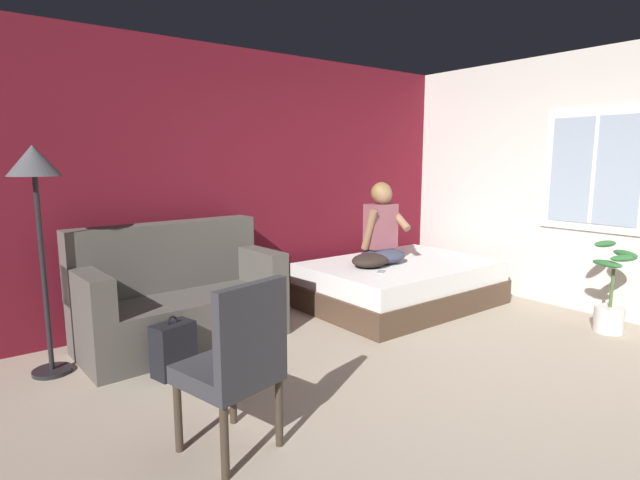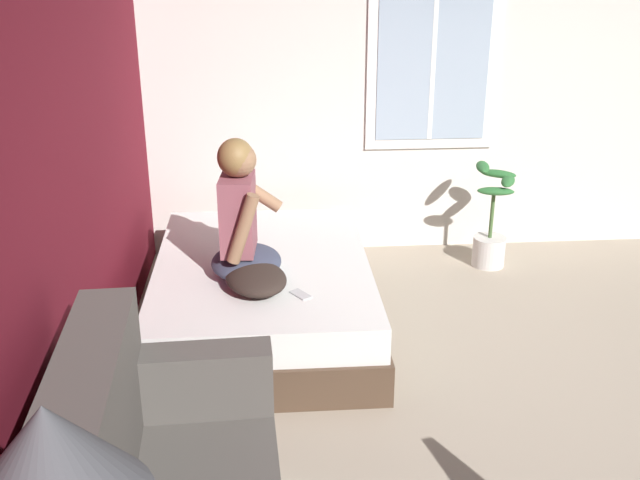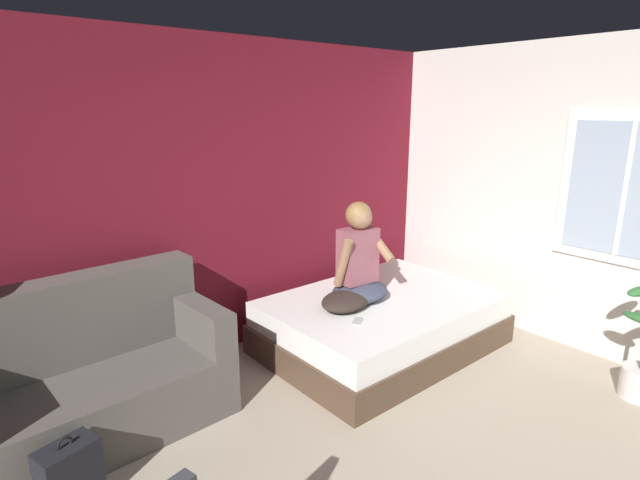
{
  "view_description": "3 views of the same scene",
  "coord_description": "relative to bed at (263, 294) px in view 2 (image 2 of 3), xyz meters",
  "views": [
    {
      "loc": [
        -2.72,
        -1.93,
        1.6
      ],
      "look_at": [
        0.06,
        1.67,
        0.86
      ],
      "focal_mm": 28.0,
      "sensor_mm": 36.0,
      "label": 1
    },
    {
      "loc": [
        -3.27,
        1.73,
        2.44
      ],
      "look_at": [
        0.4,
        1.45,
        0.96
      ],
      "focal_mm": 42.0,
      "sensor_mm": 36.0,
      "label": 2
    },
    {
      "loc": [
        -1.84,
        -1.06,
        2.14
      ],
      "look_at": [
        0.61,
        1.87,
        1.11
      ],
      "focal_mm": 28.0,
      "sensor_mm": 36.0,
      "label": 3
    }
  ],
  "objects": [
    {
      "name": "ground_plane",
      "position": [
        -1.26,
        -1.77,
        -0.24
      ],
      "size": [
        40.0,
        40.0,
        0.0
      ],
      "primitive_type": "plane",
      "color": "tan"
    },
    {
      "name": "wall_back_accent",
      "position": [
        -1.26,
        0.98,
        1.11
      ],
      "size": [
        10.22,
        0.16,
        2.7
      ],
      "primitive_type": "cube",
      "color": "maroon",
      "rests_on": "ground"
    },
    {
      "name": "wall_side_with_window",
      "position": [
        1.42,
        -1.77,
        1.12
      ],
      "size": [
        0.19,
        6.74,
        2.7
      ],
      "color": "silver",
      "rests_on": "ground"
    },
    {
      "name": "bed",
      "position": [
        0.0,
        0.0,
        0.0
      ],
      "size": [
        2.05,
        1.44,
        0.48
      ],
      "color": "#4C3828",
      "rests_on": "ground"
    },
    {
      "name": "person_seated",
      "position": [
        -0.19,
        0.12,
        0.6
      ],
      "size": [
        0.55,
        0.48,
        0.88
      ],
      "color": "#383D51",
      "rests_on": "bed"
    },
    {
      "name": "throw_pillow",
      "position": [
        -0.42,
        0.04,
        0.31
      ],
      "size": [
        0.56,
        0.47,
        0.14
      ],
      "primitive_type": "ellipsoid",
      "rotation": [
        0.0,
        0.0,
        0.27
      ],
      "color": "#2D231E",
      "rests_on": "bed"
    },
    {
      "name": "cell_phone",
      "position": [
        -0.53,
        -0.23,
        0.25
      ],
      "size": [
        0.16,
        0.14,
        0.01
      ],
      "primitive_type": "cube",
      "rotation": [
        0.0,
        0.0,
        5.3
      ],
      "color": "#B7B7BC",
      "rests_on": "bed"
    },
    {
      "name": "potted_plant",
      "position": [
        0.89,
        -1.81,
        0.07
      ],
      "size": [
        0.39,
        0.37,
        0.85
      ],
      "color": "silver",
      "rests_on": "ground"
    }
  ]
}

